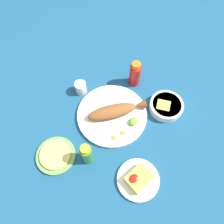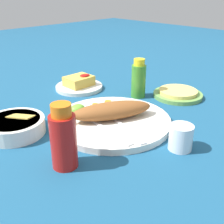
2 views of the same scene
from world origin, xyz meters
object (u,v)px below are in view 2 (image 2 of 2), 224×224
(fork_far, at_px, (111,132))
(hot_sauce_bottle_green, at_px, (139,79))
(side_plate_fries, at_px, (79,87))
(guacamole_bowl, at_px, (15,125))
(main_plate, at_px, (112,121))
(fork_near, at_px, (128,130))
(tortilla_plate, at_px, (178,95))
(fried_fish, at_px, (107,111))
(hot_sauce_bottle_red, at_px, (63,138))
(salt_cup, at_px, (181,139))

(fork_far, bearing_deg, hot_sauce_bottle_green, 125.66)
(side_plate_fries, bearing_deg, guacamole_bowl, -155.43)
(main_plate, xyz_separation_m, guacamole_bowl, (-0.23, 0.15, 0.01))
(fork_near, height_order, hot_sauce_bottle_green, hot_sauce_bottle_green)
(fork_far, distance_m, guacamole_bowl, 0.26)
(main_plate, relative_size, fork_far, 1.84)
(tortilla_plate, bearing_deg, main_plate, 177.79)
(main_plate, relative_size, hot_sauce_bottle_green, 2.45)
(side_plate_fries, xyz_separation_m, guacamole_bowl, (-0.35, -0.16, 0.02))
(fork_far, bearing_deg, fried_fish, 151.58)
(fork_near, distance_m, hot_sauce_bottle_green, 0.30)
(hot_sauce_bottle_green, height_order, guacamole_bowl, hot_sauce_bottle_green)
(side_plate_fries, distance_m, guacamole_bowl, 0.38)
(fork_near, xyz_separation_m, hot_sauce_bottle_green, (0.25, 0.17, 0.05))
(fork_near, height_order, side_plate_fries, fork_near)
(fork_far, height_order, hot_sauce_bottle_red, hot_sauce_bottle_red)
(fork_far, distance_m, side_plate_fries, 0.41)
(hot_sauce_bottle_red, bearing_deg, side_plate_fries, 48.00)
(hot_sauce_bottle_red, bearing_deg, hot_sauce_bottle_green, 20.39)
(fried_fish, bearing_deg, salt_cup, -53.93)
(guacamole_bowl, xyz_separation_m, tortilla_plate, (0.55, -0.16, -0.02))
(fried_fish, height_order, hot_sauce_bottle_green, hot_sauce_bottle_green)
(hot_sauce_bottle_green, bearing_deg, main_plate, -157.81)
(hot_sauce_bottle_red, bearing_deg, tortilla_plate, 6.44)
(main_plate, relative_size, hot_sauce_bottle_red, 2.26)
(main_plate, distance_m, hot_sauce_bottle_red, 0.24)
(hot_sauce_bottle_green, bearing_deg, tortilla_plate, -45.62)
(fried_fish, xyz_separation_m, hot_sauce_bottle_green, (0.24, 0.08, 0.02))
(side_plate_fries, height_order, guacamole_bowl, guacamole_bowl)
(side_plate_fries, bearing_deg, fork_far, -116.74)
(hot_sauce_bottle_red, height_order, hot_sauce_bottle_green, hot_sauce_bottle_red)
(hot_sauce_bottle_green, bearing_deg, fried_fish, -160.46)
(side_plate_fries, bearing_deg, hot_sauce_bottle_green, -64.84)
(main_plate, relative_size, fried_fish, 1.21)
(salt_cup, bearing_deg, tortilla_plate, 34.14)
(fork_far, relative_size, side_plate_fries, 1.02)
(fork_near, xyz_separation_m, tortilla_plate, (0.35, 0.07, -0.01))
(fork_near, distance_m, guacamole_bowl, 0.31)
(fried_fish, xyz_separation_m, fork_near, (-0.01, -0.09, -0.02))
(hot_sauce_bottle_red, distance_m, hot_sauce_bottle_green, 0.47)
(fork_far, relative_size, hot_sauce_bottle_green, 1.34)
(hot_sauce_bottle_red, relative_size, salt_cup, 2.34)
(fried_fish, height_order, fork_near, fried_fish)
(main_plate, xyz_separation_m, hot_sauce_bottle_red, (-0.22, -0.07, 0.06))
(main_plate, distance_m, hot_sauce_bottle_green, 0.25)
(main_plate, bearing_deg, fork_far, -135.89)
(fried_fish, xyz_separation_m, tortilla_plate, (0.34, -0.02, -0.04))
(fried_fish, xyz_separation_m, hot_sauce_bottle_red, (-0.21, -0.08, 0.03))
(fried_fish, bearing_deg, hot_sauce_bottle_green, 45.94)
(fork_near, bearing_deg, guacamole_bowl, -119.73)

